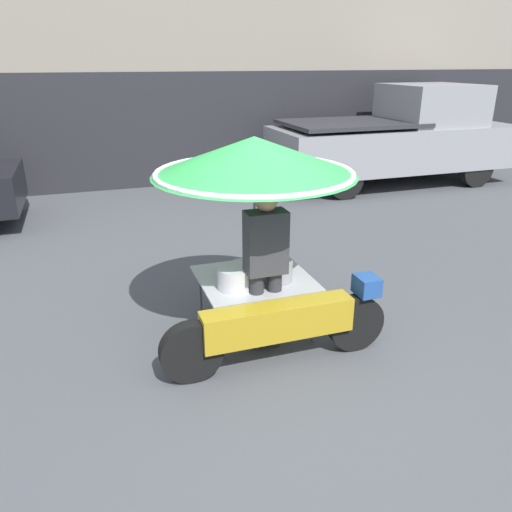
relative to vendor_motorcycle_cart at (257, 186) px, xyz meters
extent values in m
plane|color=#4C4F54|center=(0.01, -0.80, -1.55)|extent=(36.00, 36.00, 0.00)
cube|color=gray|center=(0.01, 7.81, 0.55)|extent=(28.00, 2.00, 4.20)
cube|color=#28282D|center=(0.01, 6.78, -0.35)|extent=(23.80, 0.06, 2.40)
cylinder|color=black|center=(0.80, -0.59, -1.27)|extent=(0.56, 0.14, 0.56)
cylinder|color=black|center=(-0.80, -0.59, -1.27)|extent=(0.56, 0.14, 0.56)
cube|color=#B7931E|center=(0.00, -0.59, -1.11)|extent=(1.41, 0.24, 0.32)
cube|color=#234C93|center=(0.89, -0.59, -0.89)|extent=(0.20, 0.24, 0.18)
cylinder|color=black|center=(0.00, 0.38, -1.30)|extent=(0.50, 0.14, 0.50)
cylinder|color=#515156|center=(0.47, -0.36, -1.26)|extent=(0.03, 0.03, 0.57)
cylinder|color=#515156|center=(0.47, 0.50, -1.26)|extent=(0.03, 0.03, 0.57)
cylinder|color=#515156|center=(-0.47, -0.36, -1.26)|extent=(0.03, 0.03, 0.57)
cylinder|color=#515156|center=(-0.47, 0.50, -1.26)|extent=(0.03, 0.03, 0.57)
cube|color=#B2B2B7|center=(0.00, 0.07, -0.97)|extent=(1.10, 1.02, 0.02)
cylinder|color=#B2B2B7|center=(0.00, 0.07, -0.43)|extent=(0.03, 0.03, 1.04)
cone|color=green|center=(0.00, 0.07, 0.26)|extent=(1.92, 1.92, 0.35)
torus|color=white|center=(0.00, 0.07, 0.11)|extent=(1.87, 1.87, 0.05)
cylinder|color=silver|center=(-0.25, -0.11, -0.85)|extent=(0.35, 0.35, 0.21)
cylinder|color=#939399|center=(0.19, -0.08, -0.85)|extent=(0.29, 0.29, 0.21)
cylinder|color=#B7B7BC|center=(-0.06, 0.27, -0.92)|extent=(0.28, 0.28, 0.08)
cylinder|color=red|center=(0.30, 0.35, -0.84)|extent=(0.21, 0.21, 0.23)
cylinder|color=#2D2D33|center=(-0.10, -0.27, -1.16)|extent=(0.14, 0.14, 0.79)
cylinder|color=#2D2D33|center=(0.08, -0.27, -1.16)|extent=(0.14, 0.14, 0.79)
cube|color=#38383D|center=(-0.01, -0.27, -0.47)|extent=(0.38, 0.22, 0.59)
sphere|color=tan|center=(-0.01, -0.27, -0.06)|extent=(0.21, 0.21, 0.21)
cylinder|color=black|center=(6.65, 4.48, -1.17)|extent=(0.76, 0.24, 0.76)
cylinder|color=black|center=(6.65, 6.13, -1.17)|extent=(0.76, 0.24, 0.76)
cylinder|color=black|center=(3.39, 4.48, -1.17)|extent=(0.76, 0.24, 0.76)
cylinder|color=black|center=(3.39, 6.13, -1.17)|extent=(0.76, 0.24, 0.76)
cube|color=#939399|center=(5.02, 5.31, -0.72)|extent=(5.42, 1.95, 0.90)
cube|color=#939399|center=(5.89, 5.31, 0.16)|extent=(1.84, 1.79, 0.86)
cube|color=#2D2D33|center=(3.94, 5.31, -0.17)|extent=(2.82, 1.87, 0.08)
camera|label=1|loc=(-1.47, -4.28, 1.09)|focal=35.00mm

